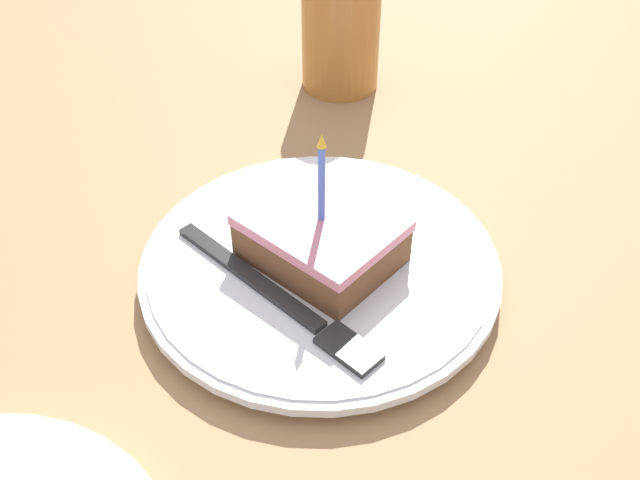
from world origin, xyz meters
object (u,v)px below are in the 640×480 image
fork (286,302)px  bottle (341,23)px  cake_slice (321,238)px  plate (320,267)px

fork → bottle: bearing=33.8°
cake_slice → fork: cake_slice is taller
plate → cake_slice: bearing=15.3°
plate → bottle: 0.30m
plate → cake_slice: cake_slice is taller
plate → fork: (-0.05, -0.01, 0.01)m
plate → bottle: (0.24, 0.18, 0.06)m
cake_slice → bottle: bearing=37.4°
plate → bottle: bearing=37.3°
cake_slice → bottle: bottle is taller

